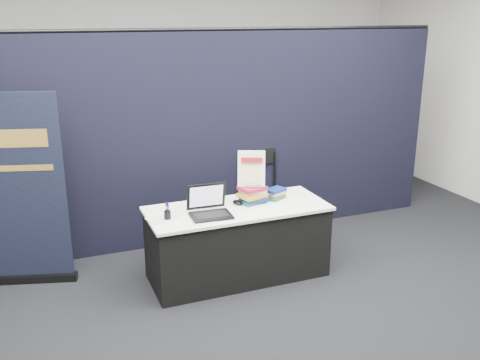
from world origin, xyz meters
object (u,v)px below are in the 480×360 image
at_px(book_stack_short, 275,194).
at_px(info_sign, 251,169).
at_px(display_table, 237,242).
at_px(book_stack_tall, 252,195).
at_px(stacking_chair, 264,192).
at_px(pullup_banner, 26,202).
at_px(laptop, 209,208).

height_order(book_stack_short, info_sign, info_sign).
distance_m(display_table, book_stack_tall, 0.50).
xyz_separation_m(book_stack_short, stacking_chair, (0.20, 0.71, -0.23)).
bearing_deg(stacking_chair, book_stack_short, -111.68).
xyz_separation_m(display_table, pullup_banner, (-1.93, 0.65, 0.47)).
height_order(book_stack_tall, info_sign, info_sign).
bearing_deg(book_stack_tall, pullup_banner, 164.90).
distance_m(display_table, stacking_chair, 1.05).
xyz_separation_m(book_stack_tall, info_sign, (-0.00, 0.03, 0.26)).
bearing_deg(pullup_banner, book_stack_short, 2.95).
bearing_deg(book_stack_short, book_stack_tall, -175.71).
relative_size(info_sign, pullup_banner, 0.20).
relative_size(book_stack_short, stacking_chair, 0.22).
height_order(laptop, stacking_chair, stacking_chair).
relative_size(book_stack_short, info_sign, 0.62).
bearing_deg(info_sign, laptop, -135.23).
bearing_deg(book_stack_short, laptop, -166.25).
height_order(display_table, info_sign, info_sign).
height_order(laptop, info_sign, info_sign).
distance_m(book_stack_tall, stacking_chair, 0.90).
height_order(book_stack_tall, stacking_chair, stacking_chair).
distance_m(laptop, book_stack_short, 0.80).
bearing_deg(book_stack_tall, info_sign, 90.00).
bearing_deg(display_table, laptop, -163.14).
relative_size(book_stack_tall, stacking_chair, 0.27).
xyz_separation_m(laptop, book_stack_tall, (0.52, 0.17, 0.02)).
bearing_deg(info_sign, stacking_chair, 80.17).
distance_m(pullup_banner, stacking_chair, 2.60).
distance_m(display_table, laptop, 0.56).
height_order(info_sign, stacking_chair, info_sign).
bearing_deg(info_sign, pullup_banner, -170.78).
distance_m(book_stack_tall, info_sign, 0.26).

